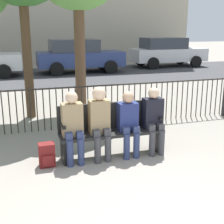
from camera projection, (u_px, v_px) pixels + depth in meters
name	position (u px, v px, depth m)	size (l,w,h in m)	color
park_bench	(111.00, 128.00, 5.47)	(1.82, 0.45, 0.92)	black
seated_person_0	(73.00, 124.00, 5.11)	(0.34, 0.39, 1.21)	navy
seated_person_1	(100.00, 119.00, 5.23)	(0.34, 0.39, 1.25)	#3D3D42
seated_person_2	(128.00, 120.00, 5.39)	(0.34, 0.39, 1.14)	navy
seated_person_3	(154.00, 117.00, 5.53)	(0.34, 0.39, 1.19)	#3D3D42
backpack	(47.00, 155.00, 5.06)	(0.26, 0.23, 0.39)	maroon
fence_railing	(88.00, 103.00, 6.98)	(9.01, 0.03, 0.95)	#2D2823
street_surface	(50.00, 76.00, 14.48)	(24.00, 6.00, 0.01)	#3D3D3F
parked_car_1	(167.00, 52.00, 17.66)	(4.20, 1.94, 1.62)	silver
parked_car_2	(79.00, 55.00, 15.35)	(4.20, 1.94, 1.62)	navy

